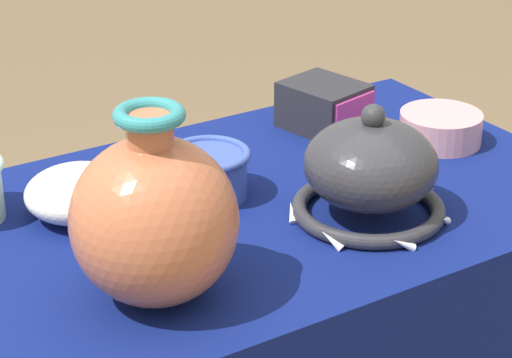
{
  "coord_description": "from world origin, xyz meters",
  "views": [
    {
      "loc": [
        -0.69,
        -1.11,
        1.41
      ],
      "look_at": [
        -0.06,
        -0.11,
        0.84
      ],
      "focal_mm": 70.0,
      "sensor_mm": 36.0,
      "label": 1
    }
  ],
  "objects": [
    {
      "name": "display_table",
      "position": [
        0.0,
        -0.02,
        0.65
      ],
      "size": [
        1.03,
        0.62,
        0.75
      ],
      "color": "#38383D",
      "rests_on": "ground_plane"
    },
    {
      "name": "pot_squat_rose",
      "position": [
        0.38,
        0.02,
        0.78
      ],
      "size": [
        0.14,
        0.14,
        0.05
      ],
      "primitive_type": "cylinder",
      "color": "#D19399",
      "rests_on": "display_table"
    },
    {
      "name": "mosaic_tile_box",
      "position": [
        0.26,
        0.17,
        0.79
      ],
      "size": [
        0.14,
        0.16,
        0.08
      ],
      "rotation": [
        0.0,
        0.0,
        0.23
      ],
      "color": "#232328",
      "rests_on": "display_table"
    },
    {
      "name": "cup_wide_cobalt",
      "position": [
        -0.04,
        0.05,
        0.79
      ],
      "size": [
        0.13,
        0.13,
        0.07
      ],
      "color": "#3851A8",
      "rests_on": "display_table"
    },
    {
      "name": "vase_dome_bell",
      "position": [
        0.12,
        -0.13,
        0.82
      ],
      "size": [
        0.23,
        0.23,
        0.17
      ],
      "color": "#2D2D33",
      "rests_on": "display_table"
    },
    {
      "name": "vase_tall_bulbous",
      "position": [
        -0.23,
        -0.16,
        0.86
      ],
      "size": [
        0.2,
        0.2,
        0.25
      ],
      "color": "#BC6642",
      "rests_on": "display_table"
    },
    {
      "name": "bowl_shallow_ivory",
      "position": [
        -0.23,
        0.09,
        0.79
      ],
      "size": [
        0.15,
        0.15,
        0.07
      ],
      "primitive_type": "ellipsoid",
      "color": "white",
      "rests_on": "display_table"
    }
  ]
}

